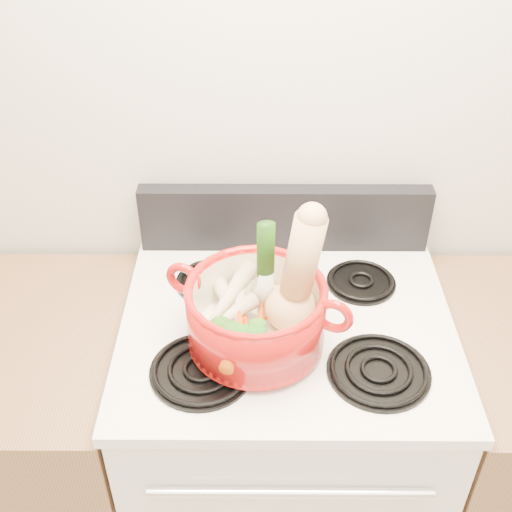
{
  "coord_description": "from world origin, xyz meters",
  "views": [
    {
      "loc": [
        -0.07,
        0.3,
        1.98
      ],
      "look_at": [
        -0.07,
        1.3,
        1.22
      ],
      "focal_mm": 45.0,
      "sensor_mm": 36.0,
      "label": 1
    }
  ],
  "objects_px": {
    "leek": "(266,268)",
    "dutch_oven": "(256,314)",
    "stove_body": "(282,449)",
    "squash": "(296,274)"
  },
  "relations": [
    {
      "from": "stove_body",
      "to": "squash",
      "type": "xyz_separation_m",
      "value": [
        0.01,
        -0.06,
        0.68
      ]
    },
    {
      "from": "dutch_oven",
      "to": "squash",
      "type": "height_order",
      "value": "squash"
    },
    {
      "from": "dutch_oven",
      "to": "leek",
      "type": "distance_m",
      "value": 0.1
    },
    {
      "from": "leek",
      "to": "dutch_oven",
      "type": "bearing_deg",
      "value": -119.88
    },
    {
      "from": "dutch_oven",
      "to": "leek",
      "type": "height_order",
      "value": "leek"
    },
    {
      "from": "stove_body",
      "to": "leek",
      "type": "relative_size",
      "value": 3.62
    },
    {
      "from": "stove_body",
      "to": "leek",
      "type": "distance_m",
      "value": 0.67
    },
    {
      "from": "stove_body",
      "to": "dutch_oven",
      "type": "height_order",
      "value": "dutch_oven"
    },
    {
      "from": "stove_body",
      "to": "squash",
      "type": "bearing_deg",
      "value": -81.13
    },
    {
      "from": "stove_body",
      "to": "leek",
      "type": "bearing_deg",
      "value": -160.67
    }
  ]
}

